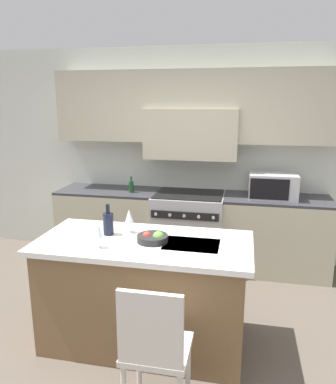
{
  "coord_description": "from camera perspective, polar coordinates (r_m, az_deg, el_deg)",
  "views": [
    {
      "loc": [
        0.65,
        -2.44,
        2.04
      ],
      "look_at": [
        -0.06,
        1.0,
        1.18
      ],
      "focal_mm": 35.0,
      "sensor_mm": 36.0,
      "label": 1
    }
  ],
  "objects": [
    {
      "name": "kitchen_island",
      "position": [
        3.28,
        -3.59,
        -14.94
      ],
      "size": [
        1.75,
        0.84,
        0.93
      ],
      "color": "brown",
      "rests_on": "ground_plane"
    },
    {
      "name": "wine_glass_near",
      "position": [
        2.93,
        -10.63,
        -5.79
      ],
      "size": [
        0.08,
        0.08,
        0.21
      ],
      "color": "white",
      "rests_on": "kitchen_island"
    },
    {
      "name": "range_stove",
      "position": [
        4.73,
        3.14,
        -5.74
      ],
      "size": [
        0.86,
        0.7,
        0.93
      ],
      "color": "#B7B7BC",
      "rests_on": "ground_plane"
    },
    {
      "name": "oil_bottle_on_counter",
      "position": [
        4.69,
        -5.61,
        0.87
      ],
      "size": [
        0.06,
        0.06,
        0.2
      ],
      "color": "#194723",
      "rests_on": "back_counter"
    },
    {
      "name": "microwave",
      "position": [
        4.55,
        15.68,
        0.92
      ],
      "size": [
        0.55,
        0.4,
        0.29
      ],
      "color": "#B7B7BC",
      "rests_on": "back_counter"
    },
    {
      "name": "back_counter",
      "position": [
        4.75,
        3.17,
        -5.69
      ],
      "size": [
        3.36,
        0.62,
        0.93
      ],
      "color": "#B2AD93",
      "rests_on": "ground_plane"
    },
    {
      "name": "wine_glass_far",
      "position": [
        3.23,
        -5.94,
        -3.78
      ],
      "size": [
        0.08,
        0.08,
        0.21
      ],
      "color": "white",
      "rests_on": "kitchen_island"
    },
    {
      "name": "fruit_bowl",
      "position": [
        3.04,
        -2.28,
        -7.01
      ],
      "size": [
        0.25,
        0.25,
        0.09
      ],
      "color": "black",
      "rests_on": "kitchen_island"
    },
    {
      "name": "island_chair",
      "position": [
        2.53,
        -2.08,
        -22.41
      ],
      "size": [
        0.42,
        0.4,
        0.97
      ],
      "color": "beige",
      "rests_on": "ground_plane"
    },
    {
      "name": "wine_bottle",
      "position": [
        3.22,
        -9.09,
        -4.69
      ],
      "size": [
        0.09,
        0.09,
        0.27
      ],
      "color": "black",
      "rests_on": "kitchen_island"
    },
    {
      "name": "back_cabinetry",
      "position": [
        4.75,
        3.81,
        8.26
      ],
      "size": [
        10.0,
        0.46,
        2.7
      ],
      "color": "silver",
      "rests_on": "ground_plane"
    },
    {
      "name": "ground_plane",
      "position": [
        3.25,
        -2.78,
        -25.19
      ],
      "size": [
        10.0,
        10.0,
        0.0
      ],
      "primitive_type": "plane",
      "color": "brown"
    }
  ]
}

